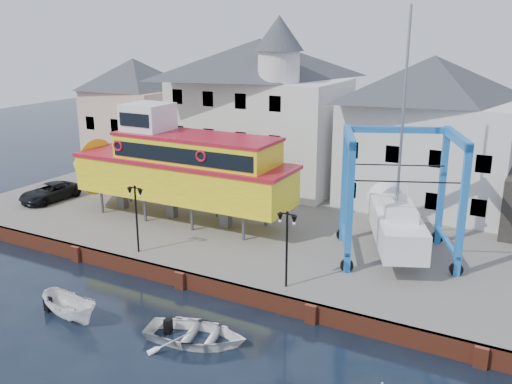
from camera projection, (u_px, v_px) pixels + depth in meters
The scene contains 13 objects.
ground at pixel (181, 288), 32.23m from camera, with size 140.00×140.00×0.00m, color black.
hardstanding at pixel (270, 223), 41.33m from camera, with size 44.00×22.00×1.00m, color #625B53.
quay_wall at pixel (182, 279), 32.17m from camera, with size 44.00×0.47×1.00m.
building_pink at pixel (136, 114), 53.91m from camera, with size 8.00×7.00×10.30m.
building_white_main at pixel (260, 111), 47.85m from camera, with size 14.00×8.30×14.00m.
building_white_right at pixel (428, 133), 42.18m from camera, with size 12.00×8.00×11.20m.
lamp_post_left at pixel (136, 202), 33.90m from camera, with size 1.12×0.32×4.20m.
lamp_post_right at pixel (287, 230), 29.28m from camera, with size 1.12×0.32×4.20m.
tour_boat at pixel (170, 166), 39.93m from camera, with size 18.54×4.74×8.04m.
travel_lift at pixel (395, 214), 34.23m from camera, with size 8.23×9.70×14.38m.
van at pixel (50, 192), 44.67m from camera, with size 2.27×4.93×1.37m, color black.
motorboat_a at pixel (71, 319), 28.89m from camera, with size 1.44×3.82×1.48m, color white.
motorboat_b at pixel (196, 341), 26.81m from camera, with size 3.53×4.95×1.02m, color white.
Camera 1 is at (17.84, -23.70, 14.36)m, focal length 40.00 mm.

